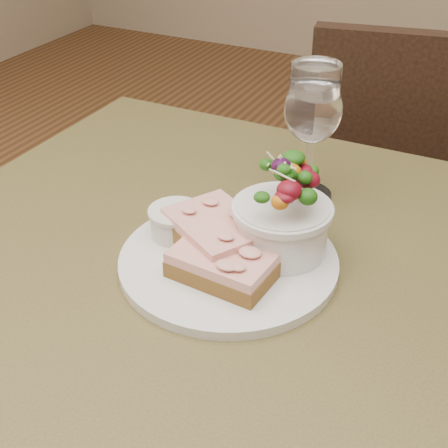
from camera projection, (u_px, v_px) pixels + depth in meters
The scene contains 9 objects.
cafe_table at pixel (212, 329), 0.79m from camera, with size 0.80×0.80×0.75m.
chair_far at pixel (394, 270), 1.48m from camera, with size 0.49×0.49×0.90m.
dinner_plate at pixel (228, 261), 0.73m from camera, with size 0.26×0.26×0.01m, color silver.
sandwich_front at pixel (225, 262), 0.70m from camera, with size 0.12×0.09×0.03m.
sandwich_back at pixel (217, 231), 0.73m from camera, with size 0.15×0.14×0.03m.
ramekin at pixel (176, 221), 0.76m from camera, with size 0.06×0.06×0.04m.
salad_bowl at pixel (283, 207), 0.71m from camera, with size 0.11×0.11×0.13m.
garnish at pixel (201, 209), 0.81m from camera, with size 0.05×0.04×0.02m.
wine_glass at pixel (313, 113), 0.81m from camera, with size 0.08×0.08×0.18m.
Camera 1 is at (0.28, -0.52, 1.19)m, focal length 50.00 mm.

